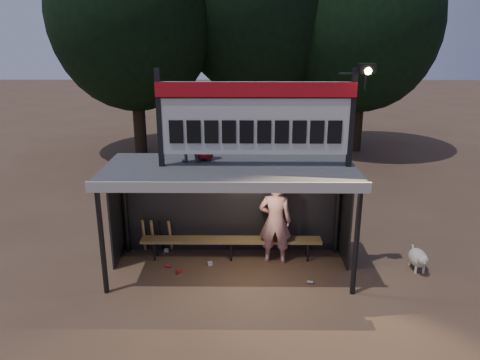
{
  "coord_description": "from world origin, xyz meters",
  "views": [
    {
      "loc": [
        0.28,
        -8.91,
        4.9
      ],
      "look_at": [
        0.2,
        0.4,
        1.9
      ],
      "focal_mm": 35.0,
      "sensor_mm": 36.0,
      "label": 1
    }
  ],
  "objects": [
    {
      "name": "ground",
      "position": [
        0.0,
        0.0,
        0.0
      ],
      "size": [
        80.0,
        80.0,
        0.0
      ],
      "primitive_type": "plane",
      "color": "#4F3727",
      "rests_on": "ground"
    },
    {
      "name": "player",
      "position": [
        0.96,
        0.41,
        0.97
      ],
      "size": [
        0.75,
        0.53,
        1.94
      ],
      "primitive_type": "imported",
      "rotation": [
        0.0,
        0.0,
        3.05
      ],
      "color": "white",
      "rests_on": "ground"
    },
    {
      "name": "child_a",
      "position": [
        -0.86,
        0.36,
        2.86
      ],
      "size": [
        0.53,
        0.42,
        1.08
      ],
      "primitive_type": "imported",
      "rotation": [
        0.0,
        0.0,
        3.16
      ],
      "color": "slate",
      "rests_on": "dugout_shelter"
    },
    {
      "name": "child_b",
      "position": [
        -0.53,
        0.45,
        2.8
      ],
      "size": [
        0.48,
        0.31,
        0.97
      ],
      "primitive_type": "imported",
      "rotation": [
        0.0,
        0.0,
        3.13
      ],
      "color": "#A7191F",
      "rests_on": "dugout_shelter"
    },
    {
      "name": "dugout_shelter",
      "position": [
        0.0,
        0.24,
        1.85
      ],
      "size": [
        5.1,
        2.08,
        2.32
      ],
      "color": "#3E3E40",
      "rests_on": "ground"
    },
    {
      "name": "scoreboard_assembly",
      "position": [
        0.56,
        -0.01,
        3.32
      ],
      "size": [
        4.1,
        0.27,
        1.99
      ],
      "color": "black",
      "rests_on": "dugout_shelter"
    },
    {
      "name": "bench",
      "position": [
        0.0,
        0.55,
        0.43
      ],
      "size": [
        4.0,
        0.35,
        0.48
      ],
      "color": "olive",
      "rests_on": "ground"
    },
    {
      "name": "tree_left",
      "position": [
        -4.0,
        10.0,
        5.51
      ],
      "size": [
        6.46,
        6.46,
        9.27
      ],
      "color": "#312316",
      "rests_on": "ground"
    },
    {
      "name": "tree_right",
      "position": [
        5.0,
        10.5,
        5.19
      ],
      "size": [
        6.08,
        6.08,
        8.72
      ],
      "color": "black",
      "rests_on": "ground"
    },
    {
      "name": "dog",
      "position": [
        3.99,
        0.05,
        0.28
      ],
      "size": [
        0.36,
        0.81,
        0.49
      ],
      "color": "beige",
      "rests_on": "ground"
    },
    {
      "name": "bats",
      "position": [
        -1.7,
        0.82,
        0.43
      ],
      "size": [
        0.67,
        0.35,
        0.84
      ],
      "color": "olive",
      "rests_on": "ground"
    },
    {
      "name": "litter",
      "position": [
        -0.57,
        0.11,
        0.04
      ],
      "size": [
        3.25,
        1.49,
        0.08
      ],
      "color": "#A91D1E",
      "rests_on": "ground"
    }
  ]
}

